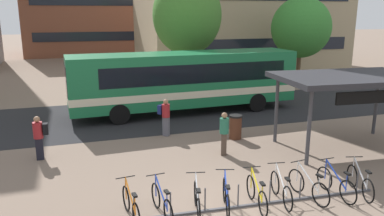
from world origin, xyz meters
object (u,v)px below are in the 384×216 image
at_px(parked_bicycle_blue_7, 336,184).
at_px(street_tree_0, 187,15).
at_px(parked_bicycle_blue_1, 162,203).
at_px(street_tree_1, 301,28).
at_px(parked_bicycle_silver_2, 197,201).
at_px(trash_bin, 235,127).
at_px(commuter_navy_pack_2, 165,115).
at_px(parked_bicycle_yellow_4, 257,194).
at_px(city_bus, 184,80).
at_px(parked_bicycle_orange_0, 131,206).
at_px(parked_bicycle_white_6, 308,186).
at_px(transit_shelter, 351,80).
at_px(parked_bicycle_blue_3, 226,197).
at_px(commuter_black_pack_0, 39,135).
at_px(commuter_grey_pack_1, 224,130).
at_px(parked_bicycle_silver_8, 360,182).
at_px(parked_bicycle_white_5, 281,189).

xyz_separation_m(parked_bicycle_blue_7, street_tree_0, (0.22, 15.68, 4.70)).
relative_size(parked_bicycle_blue_1, street_tree_1, 0.27).
distance_m(parked_bicycle_silver_2, trash_bin, 6.57).
height_order(commuter_navy_pack_2, street_tree_0, street_tree_0).
height_order(parked_bicycle_yellow_4, street_tree_0, street_tree_0).
relative_size(city_bus, parked_bicycle_orange_0, 7.05).
xyz_separation_m(trash_bin, street_tree_0, (0.85, 9.92, 4.56)).
height_order(parked_bicycle_white_6, commuter_navy_pack_2, commuter_navy_pack_2).
bearing_deg(parked_bicycle_blue_1, transit_shelter, -75.53).
relative_size(parked_bicycle_yellow_4, trash_bin, 1.66).
distance_m(parked_bicycle_yellow_4, parked_bicycle_blue_7, 2.49).
bearing_deg(parked_bicycle_silver_2, trash_bin, -19.17).
xyz_separation_m(parked_bicycle_white_6, street_tree_0, (1.09, 15.58, 4.70)).
distance_m(parked_bicycle_silver_2, street_tree_1, 22.36).
xyz_separation_m(city_bus, parked_bicycle_white_6, (0.59, -10.62, -1.39)).
relative_size(city_bus, street_tree_0, 1.59).
distance_m(city_bus, parked_bicycle_blue_3, 10.79).
bearing_deg(parked_bicycle_blue_3, commuter_black_pack_0, 59.50).
xyz_separation_m(city_bus, parked_bicycle_orange_0, (-4.42, -10.24, -1.39)).
bearing_deg(parked_bicycle_silver_2, commuter_grey_pack_1, -17.55).
bearing_deg(parked_bicycle_white_6, parked_bicycle_orange_0, 78.43).
bearing_deg(trash_bin, parked_bicycle_yellow_4, -108.19).
height_order(commuter_black_pack_0, commuter_grey_pack_1, commuter_grey_pack_1).
bearing_deg(parked_bicycle_blue_1, parked_bicycle_blue_7, -100.39).
height_order(parked_bicycle_yellow_4, parked_bicycle_white_6, same).
bearing_deg(trash_bin, transit_shelter, -32.63).
bearing_deg(parked_bicycle_blue_7, commuter_black_pack_0, 54.09).
relative_size(parked_bicycle_silver_8, commuter_navy_pack_2, 1.03).
bearing_deg(commuter_navy_pack_2, parked_bicycle_white_5, -31.45).
relative_size(parked_bicycle_yellow_4, parked_bicycle_white_5, 1.01).
height_order(parked_bicycle_blue_3, parked_bicycle_silver_8, same).
distance_m(parked_bicycle_blue_3, parked_bicycle_white_6, 2.50).
bearing_deg(parked_bicycle_yellow_4, commuter_grey_pack_1, -1.78).
bearing_deg(trash_bin, parked_bicycle_silver_8, -76.68).
distance_m(parked_bicycle_silver_2, street_tree_0, 16.74).
bearing_deg(parked_bicycle_blue_1, street_tree_0, -24.96).
distance_m(commuter_grey_pack_1, street_tree_0, 12.41).
height_order(parked_bicycle_white_5, commuter_grey_pack_1, commuter_grey_pack_1).
bearing_deg(commuter_grey_pack_1, street_tree_0, -165.99).
height_order(parked_bicycle_silver_2, commuter_grey_pack_1, commuter_grey_pack_1).
xyz_separation_m(parked_bicycle_yellow_4, trash_bin, (1.86, 5.66, 0.13)).
height_order(parked_bicycle_silver_2, trash_bin, trash_bin).
distance_m(parked_bicycle_yellow_4, parked_bicycle_white_6, 1.63).
bearing_deg(parked_bicycle_white_5, parked_bicycle_orange_0, 95.83).
distance_m(parked_bicycle_silver_2, parked_bicycle_blue_7, 4.17).
bearing_deg(parked_bicycle_white_6, street_tree_0, -11.26).
bearing_deg(parked_bicycle_orange_0, parked_bicycle_blue_7, -100.88).
height_order(parked_bicycle_silver_2, parked_bicycle_white_6, same).
distance_m(parked_bicycle_white_5, street_tree_0, 16.32).
relative_size(transit_shelter, street_tree_1, 0.89).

